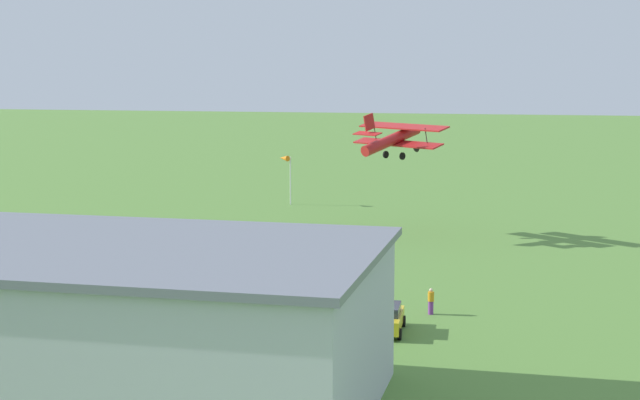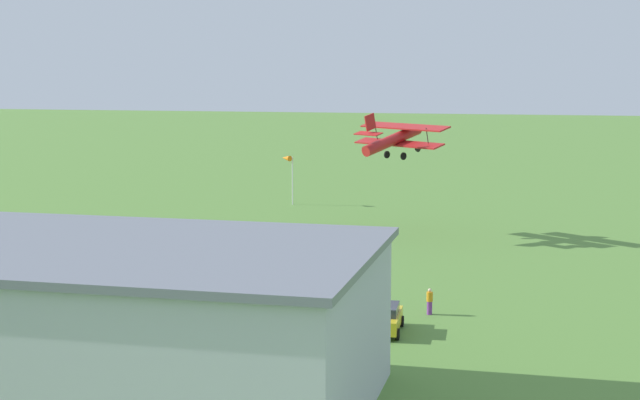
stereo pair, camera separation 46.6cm
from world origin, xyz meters
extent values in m
plane|color=#568438|center=(0.00, 0.00, 0.00)|extent=(400.00, 400.00, 0.00)
cube|color=#B7BCC6|center=(-0.05, 41.59, 3.45)|extent=(26.18, 14.97, 6.91)
cube|color=slate|center=(-0.05, 41.59, 7.08)|extent=(26.80, 15.59, 0.35)
cube|color=#384251|center=(-0.28, 34.48, 2.83)|extent=(9.01, 0.45, 5.66)
cylinder|color=#B21E1E|center=(-8.40, -2.46, 8.43)|extent=(4.65, 6.12, 2.46)
cone|color=black|center=(-10.47, -5.44, 7.57)|extent=(1.01, 1.06, 0.80)
cube|color=#B21E1E|center=(-8.83, -3.08, 8.10)|extent=(8.34, 6.43, 0.45)
cube|color=#B21E1E|center=(-9.26, -3.69, 9.51)|extent=(8.34, 6.43, 0.45)
cube|color=#B21E1E|center=(-6.81, -0.18, 10.08)|extent=(0.86, 1.18, 1.52)
cube|color=#B21E1E|center=(-6.68, 0.01, 9.13)|extent=(2.64, 2.22, 0.28)
cylinder|color=black|center=(-9.39, -2.22, 7.08)|extent=(0.48, 0.61, 0.64)
cylinder|color=black|center=(-7.83, -3.31, 7.08)|extent=(0.48, 0.61, 0.64)
cylinder|color=#332D28|center=(-11.44, -1.71, 8.81)|extent=(0.31, 0.40, 1.52)
cylinder|color=#332D28|center=(-6.64, -5.06, 8.81)|extent=(0.31, 0.40, 1.52)
cube|color=gold|center=(-11.80, 27.64, 0.70)|extent=(1.95, 4.13, 0.77)
cube|color=#2D3842|center=(-11.80, 27.64, 1.34)|extent=(1.68, 2.33, 0.51)
cylinder|color=black|center=(-12.76, 28.99, 0.32)|extent=(0.24, 0.65, 0.64)
cylinder|color=black|center=(-10.93, 29.05, 0.32)|extent=(0.24, 0.65, 0.64)
cylinder|color=black|center=(-12.67, 26.22, 0.32)|extent=(0.24, 0.65, 0.64)
cylinder|color=black|center=(-10.84, 26.28, 0.32)|extent=(0.24, 0.65, 0.64)
cube|color=black|center=(10.25, 28.25, 0.71)|extent=(2.08, 4.30, 0.78)
cube|color=#2D3842|center=(10.25, 28.25, 1.42)|extent=(1.70, 2.46, 0.63)
cylinder|color=black|center=(9.55, 29.74, 0.32)|extent=(0.28, 0.66, 0.64)
cylinder|color=black|center=(9.27, 26.92, 0.32)|extent=(0.28, 0.66, 0.64)
cylinder|color=black|center=(10.95, 26.76, 0.32)|extent=(0.28, 0.66, 0.64)
cube|color=silver|center=(-5.39, 26.63, 1.48)|extent=(2.21, 2.21, 2.00)
cube|color=silver|center=(-5.37, 22.97, 1.81)|extent=(2.23, 5.13, 2.66)
cylinder|color=black|center=(-6.49, 26.33, 0.48)|extent=(0.29, 0.96, 0.96)
cylinder|color=black|center=(-4.29, 26.34, 0.48)|extent=(0.29, 0.96, 0.96)
cylinder|color=black|center=(-6.46, 21.43, 0.48)|extent=(0.29, 0.96, 0.96)
cylinder|color=black|center=(-4.26, 21.45, 0.48)|extent=(0.29, 0.96, 0.96)
cylinder|color=#72338C|center=(9.79, 24.84, 0.39)|extent=(0.41, 0.41, 0.78)
cylinder|color=beige|center=(9.79, 24.84, 1.06)|extent=(0.49, 0.49, 0.55)
sphere|color=beige|center=(9.79, 24.84, 1.44)|extent=(0.21, 0.21, 0.21)
cylinder|color=#72338C|center=(-13.99, 23.15, 0.41)|extent=(0.45, 0.45, 0.81)
cylinder|color=orange|center=(-13.99, 23.15, 1.10)|extent=(0.54, 0.54, 0.57)
sphere|color=beige|center=(-13.99, 23.15, 1.50)|extent=(0.22, 0.22, 0.22)
cylinder|color=beige|center=(13.76, 22.90, 0.44)|extent=(0.37, 0.37, 0.88)
cylinder|color=#72338C|center=(13.76, 22.90, 1.20)|extent=(0.44, 0.44, 0.63)
sphere|color=beige|center=(13.76, 22.90, 1.63)|extent=(0.24, 0.24, 0.24)
cylinder|color=#3F3F47|center=(2.02, 24.92, 0.43)|extent=(0.41, 0.41, 0.87)
cylinder|color=navy|center=(2.02, 24.92, 1.18)|extent=(0.48, 0.48, 0.62)
sphere|color=#D8AD84|center=(2.02, 24.92, 1.60)|extent=(0.24, 0.24, 0.24)
cylinder|color=silver|center=(4.36, -19.70, 2.54)|extent=(0.12, 0.12, 5.08)
cone|color=orange|center=(5.06, -19.70, 4.93)|extent=(1.39, 1.27, 0.60)
camera|label=1|loc=(-18.53, 81.46, 15.26)|focal=55.50mm
camera|label=2|loc=(-18.99, 81.37, 15.26)|focal=55.50mm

